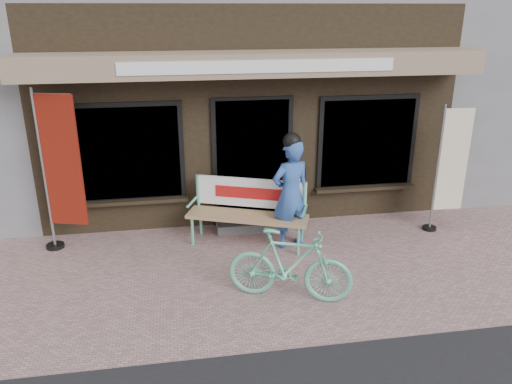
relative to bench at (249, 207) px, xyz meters
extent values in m
plane|color=#A5807E|center=(0.18, -1.26, -0.60)|extent=(70.00, 70.00, 0.00)
cube|color=black|center=(0.18, 3.74, 1.20)|extent=(7.00, 6.00, 3.60)
cube|color=gray|center=(0.18, 0.39, 2.15)|extent=(7.00, 0.80, 0.35)
cube|color=white|center=(0.18, -0.02, 2.15)|extent=(4.00, 0.02, 0.18)
cube|color=black|center=(0.18, 0.72, 0.50)|extent=(1.20, 0.06, 2.10)
cube|color=black|center=(0.18, 0.71, 0.50)|extent=(1.35, 0.04, 2.20)
cube|color=black|center=(-1.82, 0.72, 0.75)|extent=(1.60, 0.06, 1.50)
cube|color=black|center=(2.18, 0.72, 0.75)|extent=(1.60, 0.06, 1.50)
cube|color=black|center=(-1.82, 0.71, 0.75)|extent=(1.75, 0.04, 1.65)
cube|color=black|center=(2.18, 0.71, 0.75)|extent=(1.75, 0.04, 1.65)
cube|color=black|center=(-1.82, 0.66, -0.05)|extent=(1.80, 0.18, 0.06)
cube|color=black|center=(2.18, 0.66, -0.05)|extent=(1.80, 0.18, 0.06)
cube|color=#59595B|center=(0.18, 0.49, -0.53)|extent=(1.30, 0.45, 0.15)
cylinder|color=#60BD9D|center=(-0.89, 0.02, -0.38)|extent=(0.06, 0.06, 0.44)
cylinder|color=#60BD9D|center=(-0.74, 0.41, -0.38)|extent=(0.06, 0.06, 0.44)
cylinder|color=#60BD9D|center=(0.67, -0.60, -0.38)|extent=(0.06, 0.06, 0.44)
cylinder|color=#60BD9D|center=(0.82, -0.20, -0.38)|extent=(0.06, 0.06, 0.44)
cube|color=tan|center=(-0.04, -0.09, -0.13)|extent=(1.93, 1.13, 0.05)
cylinder|color=#60BD9D|center=(-0.76, 0.42, 0.13)|extent=(0.06, 0.06, 0.58)
cylinder|color=#60BD9D|center=(0.84, -0.21, 0.13)|extent=(0.06, 0.06, 0.58)
cube|color=white|center=(0.05, 0.12, 0.19)|extent=(1.68, 0.69, 0.47)
cube|color=#B21414|center=(0.04, 0.10, 0.19)|extent=(1.06, 0.43, 0.19)
cylinder|color=#60BD9D|center=(-0.87, 0.23, 0.05)|extent=(0.21, 0.45, 0.04)
cylinder|color=#60BD9D|center=(0.79, -0.42, 0.05)|extent=(0.21, 0.45, 0.04)
imported|color=#2F53A1|center=(0.61, -0.24, 0.26)|extent=(0.72, 0.58, 1.72)
sphere|color=black|center=(0.61, -0.24, 1.09)|extent=(0.34, 0.34, 0.28)
imported|color=#60BD9D|center=(0.26, -1.75, -0.12)|extent=(1.66, 0.99, 0.96)
cylinder|color=gray|center=(-3.03, 0.27, 0.65)|extent=(0.05, 0.05, 2.50)
cylinder|color=gray|center=(-2.76, 0.19, 1.80)|extent=(0.55, 0.18, 0.03)
cube|color=maroon|center=(-2.74, 0.19, 0.82)|extent=(0.56, 0.18, 1.99)
cylinder|color=black|center=(-3.03, 0.27, -0.57)|extent=(0.33, 0.33, 0.06)
cylinder|color=gray|center=(3.10, -0.05, 0.47)|extent=(0.04, 0.04, 2.13)
cylinder|color=gray|center=(3.34, -0.06, 1.45)|extent=(0.49, 0.04, 0.02)
cube|color=beige|center=(3.36, -0.06, 0.61)|extent=(0.49, 0.04, 1.70)
cylinder|color=black|center=(3.10, -0.05, -0.58)|extent=(0.24, 0.24, 0.05)
cube|color=black|center=(0.85, 0.62, -0.11)|extent=(0.48, 0.26, 0.98)
cube|color=beige|center=(0.87, 0.57, 0.00)|extent=(0.39, 0.17, 0.60)
camera|label=1|loc=(-1.07, -7.19, 2.95)|focal=35.00mm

